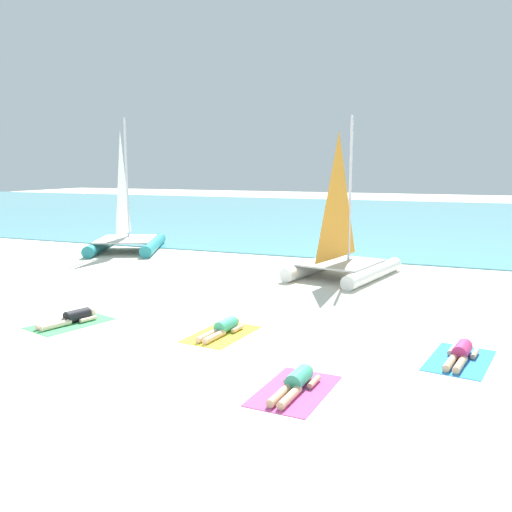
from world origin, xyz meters
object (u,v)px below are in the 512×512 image
(sunbather_center_right, at_px, (296,382))
(towel_rightmost, at_px, (460,360))
(sunbather_center_left, at_px, (223,328))
(sunbather_leftmost, at_px, (73,318))
(sunbather_rightmost, at_px, (461,353))
(sailboat_teal, at_px, (126,232))
(sailboat_white, at_px, (342,253))
(towel_leftmost, at_px, (71,323))
(towel_center_left, at_px, (221,334))
(towel_center_right, at_px, (295,391))

(sunbather_center_right, height_order, towel_rightmost, sunbather_center_right)
(sunbather_center_left, xyz_separation_m, towel_rightmost, (5.08, 0.18, -0.13))
(sunbather_leftmost, bearing_deg, sunbather_center_left, 25.26)
(sunbather_leftmost, relative_size, sunbather_rightmost, 0.99)
(sailboat_teal, xyz_separation_m, sunbather_rightmost, (14.51, -9.29, -0.75))
(sailboat_teal, relative_size, sunbather_rightmost, 3.76)
(sailboat_teal, bearing_deg, sunbather_leftmost, -85.13)
(sailboat_white, bearing_deg, sailboat_teal, 179.92)
(towel_leftmost, height_order, sunbather_center_right, sunbather_center_right)
(sailboat_white, bearing_deg, towel_rightmost, -49.12)
(sunbather_center_left, bearing_deg, sunbather_rightmost, 8.04)
(sunbather_center_left, bearing_deg, sunbather_center_right, -37.99)
(sailboat_white, xyz_separation_m, towel_leftmost, (-4.71, -8.15, -0.81))
(towel_center_left, bearing_deg, towel_rightmost, 2.75)
(towel_center_right, bearing_deg, sunbather_center_left, 135.88)
(towel_leftmost, distance_m, sunbather_center_left, 3.84)
(sunbather_center_left, height_order, sunbather_rightmost, same)
(sunbather_leftmost, distance_m, sunbather_rightmost, 8.89)
(sailboat_white, xyz_separation_m, sunbather_leftmost, (-4.70, -8.08, -0.68))
(sunbather_center_left, relative_size, sunbather_center_right, 1.00)
(sunbather_leftmost, bearing_deg, towel_center_right, -0.49)
(towel_leftmost, bearing_deg, sunbather_rightmost, 6.01)
(sailboat_teal, distance_m, towel_rightmost, 17.28)
(sailboat_teal, relative_size, towel_center_right, 3.10)
(towel_center_right, distance_m, towel_rightmost, 3.66)
(towel_center_left, relative_size, sunbather_center_right, 1.21)
(sailboat_white, distance_m, sunbather_center_right, 10.02)
(towel_rightmost, xyz_separation_m, sunbather_rightmost, (0.01, 0.07, 0.13))
(sunbather_center_left, xyz_separation_m, sunbather_center_right, (2.55, -2.40, 0.00))
(towel_rightmost, bearing_deg, towel_center_left, -177.25)
(sunbather_center_right, distance_m, towel_rightmost, 3.61)
(towel_center_right, bearing_deg, sunbather_rightmost, 46.88)
(sailboat_teal, distance_m, sunbather_rightmost, 17.25)
(sailboat_teal, bearing_deg, towel_rightmost, -57.11)
(sailboat_teal, relative_size, sunbather_leftmost, 3.81)
(sunbather_rightmost, bearing_deg, towel_rightmost, -90.00)
(sunbather_center_left, xyz_separation_m, sunbather_rightmost, (5.09, 0.24, 0.00))
(towel_leftmost, relative_size, towel_center_left, 1.00)
(towel_center_left, bearing_deg, sunbather_center_left, 84.70)
(sunbather_rightmost, bearing_deg, sailboat_teal, 155.83)
(sailboat_teal, xyz_separation_m, towel_rightmost, (14.50, -9.36, -0.87))
(sailboat_white, relative_size, towel_leftmost, 2.88)
(towel_center_left, height_order, towel_rightmost, same)
(sailboat_white, distance_m, towel_rightmost, 8.42)
(towel_center_left, distance_m, sunbather_rightmost, 5.10)
(sailboat_white, height_order, towel_rightmost, sailboat_white)
(sailboat_white, bearing_deg, sunbather_center_right, -69.45)
(towel_center_right, bearing_deg, towel_center_left, 136.73)
(towel_center_left, relative_size, sunbather_center_left, 1.21)
(towel_center_left, bearing_deg, towel_center_right, -43.27)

